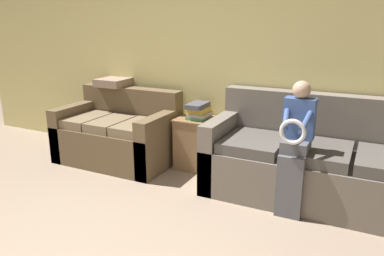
{
  "coord_description": "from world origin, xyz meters",
  "views": [
    {
      "loc": [
        1.72,
        -1.29,
        1.74
      ],
      "look_at": [
        0.23,
        1.71,
        0.78
      ],
      "focal_mm": 35.0,
      "sensor_mm": 36.0,
      "label": 1
    }
  ],
  "objects_px": {
    "couch_side": "(119,135)",
    "throw_pillow": "(114,82)",
    "side_shelf": "(198,142)",
    "book_stack": "(198,111)",
    "couch_main": "(319,164)",
    "child_left_seated": "(296,142)"
  },
  "relations": [
    {
      "from": "couch_main",
      "to": "child_left_seated",
      "type": "xyz_separation_m",
      "value": [
        -0.17,
        -0.4,
        0.32
      ]
    },
    {
      "from": "throw_pillow",
      "to": "side_shelf",
      "type": "bearing_deg",
      "value": -3.03
    },
    {
      "from": "couch_main",
      "to": "throw_pillow",
      "type": "bearing_deg",
      "value": 174.26
    },
    {
      "from": "child_left_seated",
      "to": "throw_pillow",
      "type": "relative_size",
      "value": 3.18
    },
    {
      "from": "couch_side",
      "to": "side_shelf",
      "type": "distance_m",
      "value": 1.04
    },
    {
      "from": "couch_main",
      "to": "side_shelf",
      "type": "distance_m",
      "value": 1.44
    },
    {
      "from": "couch_side",
      "to": "couch_main",
      "type": "bearing_deg",
      "value": 0.68
    },
    {
      "from": "couch_side",
      "to": "throw_pillow",
      "type": "distance_m",
      "value": 0.74
    },
    {
      "from": "book_stack",
      "to": "throw_pillow",
      "type": "relative_size",
      "value": 0.86
    },
    {
      "from": "couch_main",
      "to": "child_left_seated",
      "type": "bearing_deg",
      "value": -113.0
    },
    {
      "from": "couch_side",
      "to": "throw_pillow",
      "type": "relative_size",
      "value": 3.72
    },
    {
      "from": "child_left_seated",
      "to": "book_stack",
      "type": "height_order",
      "value": "child_left_seated"
    },
    {
      "from": "couch_side",
      "to": "child_left_seated",
      "type": "distance_m",
      "value": 2.33
    },
    {
      "from": "throw_pillow",
      "to": "child_left_seated",
      "type": "bearing_deg",
      "value": -14.89
    },
    {
      "from": "child_left_seated",
      "to": "side_shelf",
      "type": "relative_size",
      "value": 1.98
    },
    {
      "from": "couch_side",
      "to": "throw_pillow",
      "type": "bearing_deg",
      "value": 131.7
    },
    {
      "from": "couch_main",
      "to": "child_left_seated",
      "type": "distance_m",
      "value": 0.55
    },
    {
      "from": "side_shelf",
      "to": "book_stack",
      "type": "relative_size",
      "value": 1.87
    },
    {
      "from": "side_shelf",
      "to": "throw_pillow",
      "type": "height_order",
      "value": "throw_pillow"
    },
    {
      "from": "couch_side",
      "to": "side_shelf",
      "type": "height_order",
      "value": "couch_side"
    },
    {
      "from": "child_left_seated",
      "to": "book_stack",
      "type": "relative_size",
      "value": 3.69
    },
    {
      "from": "couch_main",
      "to": "side_shelf",
      "type": "xyz_separation_m",
      "value": [
        -1.43,
        0.2,
        -0.04
      ]
    }
  ]
}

